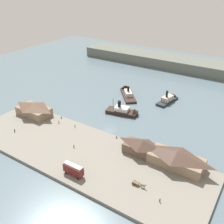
{
  "coord_description": "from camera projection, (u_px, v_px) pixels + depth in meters",
  "views": [
    {
      "loc": [
        60.0,
        -89.71,
        66.93
      ],
      "look_at": [
        -7.12,
        13.44,
        2.0
      ],
      "focal_mm": 41.81,
      "sensor_mm": 36.0,
      "label": 1
    }
  ],
  "objects": [
    {
      "name": "pedestrian_walking_east",
      "position": [
        160.0,
        200.0,
        84.84
      ],
      "size": [
        0.39,
        0.39,
        1.59
      ],
      "color": "#3D4C42",
      "rests_on": "quay_promenade"
    },
    {
      "name": "pedestrian_near_cart",
      "position": [
        74.0,
        146.0,
        111.51
      ],
      "size": [
        0.4,
        0.4,
        1.61
      ],
      "color": "#3D4C42",
      "rests_on": "quay_promenade"
    },
    {
      "name": "pedestrian_near_west_shed",
      "position": [
        59.0,
        122.0,
        129.71
      ],
      "size": [
        0.38,
        0.38,
        1.55
      ],
      "color": "#6B5B4C",
      "rests_on": "quay_promenade"
    },
    {
      "name": "seawall_edge",
      "position": [
        105.0,
        133.0,
        123.78
      ],
      "size": [
        110.0,
        0.8,
        1.0
      ],
      "primitive_type": "cube",
      "color": "#666159",
      "rests_on": "ground"
    },
    {
      "name": "pedestrian_by_tram",
      "position": [
        15.0,
        130.0,
        122.68
      ],
      "size": [
        0.43,
        0.43,
        1.74
      ],
      "color": "#33384C",
      "rests_on": "quay_promenade"
    },
    {
      "name": "ferry_outer_harbor",
      "position": [
        125.0,
        112.0,
        140.45
      ],
      "size": [
        19.14,
        9.72,
        10.13
      ],
      "color": "black",
      "rests_on": "ground"
    },
    {
      "name": "street_tram",
      "position": [
        73.0,
        169.0,
        95.47
      ],
      "size": [
        8.02,
        2.73,
        4.59
      ],
      "color": "maroon",
      "rests_on": "quay_promenade"
    },
    {
      "name": "ferry_shed_customs_shed",
      "position": [
        34.0,
        109.0,
        136.38
      ],
      "size": [
        17.89,
        10.45,
        6.49
      ],
      "color": "#847056",
      "rests_on": "quay_promenade"
    },
    {
      "name": "ferry_shed_east_terminal",
      "position": [
        176.0,
        158.0,
        99.78
      ],
      "size": [
        21.28,
        9.82,
        6.68
      ],
      "color": "#847056",
      "rests_on": "quay_promenade"
    },
    {
      "name": "mooring_post_west",
      "position": [
        117.0,
        137.0,
        118.19
      ],
      "size": [
        0.44,
        0.44,
        0.9
      ],
      "primitive_type": "cylinder",
      "color": "black",
      "rests_on": "quay_promenade"
    },
    {
      "name": "far_headland",
      "position": [
        186.0,
        64.0,
        206.36
      ],
      "size": [
        180.0,
        24.0,
        8.0
      ],
      "primitive_type": "cube",
      "color": "#60665B",
      "rests_on": "ground"
    },
    {
      "name": "pedestrian_walking_west",
      "position": [
        75.0,
        126.0,
        126.43
      ],
      "size": [
        0.39,
        0.39,
        1.58
      ],
      "color": "#6B5B4C",
      "rests_on": "quay_promenade"
    },
    {
      "name": "mooring_post_east",
      "position": [
        61.0,
        118.0,
        134.48
      ],
      "size": [
        0.44,
        0.44,
        0.9
      ],
      "primitive_type": "cylinder",
      "color": "black",
      "rests_on": "quay_promenade"
    },
    {
      "name": "ferry_approaching_west",
      "position": [
        127.0,
        92.0,
        164.8
      ],
      "size": [
        20.1,
        22.19,
        8.79
      ],
      "color": "black",
      "rests_on": "ground"
    },
    {
      "name": "ferry_near_quay",
      "position": [
        169.0,
        99.0,
        155.2
      ],
      "size": [
        7.85,
        18.81,
        9.38
      ],
      "color": "#23282D",
      "rests_on": "ground"
    },
    {
      "name": "horse_cart",
      "position": [
        139.0,
        184.0,
        91.17
      ],
      "size": [
        5.4,
        1.45,
        1.87
      ],
      "color": "brown",
      "rests_on": "quay_promenade"
    },
    {
      "name": "quay_promenade",
      "position": [
        80.0,
        152.0,
        110.09
      ],
      "size": [
        110.0,
        36.0,
        1.2
      ],
      "primitive_type": "cube",
      "color": "gray",
      "rests_on": "ground"
    },
    {
      "name": "ferry_shed_central_terminal",
      "position": [
        143.0,
        147.0,
        106.46
      ],
      "size": [
        15.93,
        7.83,
        6.75
      ],
      "color": "brown",
      "rests_on": "quay_promenade"
    },
    {
      "name": "ground_plane",
      "position": [
        109.0,
        130.0,
        126.68
      ],
      "size": [
        320.0,
        320.0,
        0.0
      ],
      "primitive_type": "plane",
      "color": "slate"
    }
  ]
}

